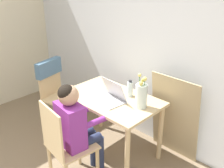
% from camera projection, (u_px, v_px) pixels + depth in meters
% --- Properties ---
extents(wall_back, '(6.40, 0.05, 2.50)m').
position_uv_depth(wall_back, '(158.00, 40.00, 2.86)').
color(wall_back, silver).
rests_on(wall_back, ground_plane).
extents(dining_table, '(1.05, 0.65, 0.71)m').
position_uv_depth(dining_table, '(112.00, 106.00, 2.85)').
color(dining_table, '#D6B784').
rests_on(dining_table, ground_plane).
extents(chair_occupied, '(0.45, 0.45, 0.90)m').
position_uv_depth(chair_occupied, '(65.00, 145.00, 2.44)').
color(chair_occupied, '#D6B784').
rests_on(chair_occupied, ground_plane).
extents(chair_spare, '(0.51, 0.48, 0.91)m').
position_uv_depth(chair_spare, '(54.00, 83.00, 3.38)').
color(chair_spare, '#D6B784').
rests_on(chair_spare, ground_plane).
extents(person_seated, '(0.35, 0.45, 1.06)m').
position_uv_depth(person_seated, '(75.00, 122.00, 2.43)').
color(person_seated, purple).
rests_on(person_seated, ground_plane).
extents(laptop, '(0.34, 0.27, 0.23)m').
position_uv_depth(laptop, '(111.00, 96.00, 2.72)').
color(laptop, '#B2B2B7').
rests_on(laptop, dining_table).
extents(flower_vase, '(0.12, 0.12, 0.36)m').
position_uv_depth(flower_vase, '(141.00, 95.00, 2.55)').
color(flower_vase, silver).
rests_on(flower_vase, dining_table).
extents(water_bottle, '(0.06, 0.06, 0.18)m').
position_uv_depth(water_bottle, '(130.00, 89.00, 2.80)').
color(water_bottle, silver).
rests_on(water_bottle, dining_table).
extents(cardboard_panel, '(0.57, 0.15, 0.97)m').
position_uv_depth(cardboard_panel, '(174.00, 117.00, 2.85)').
color(cardboard_panel, tan).
rests_on(cardboard_panel, ground_plane).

